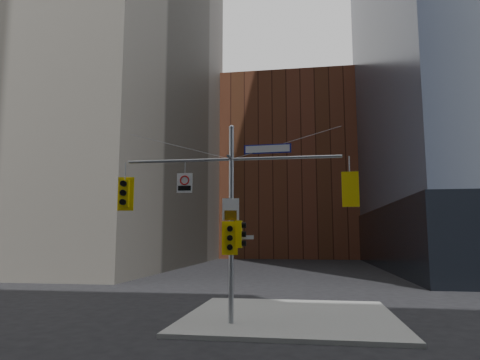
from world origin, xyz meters
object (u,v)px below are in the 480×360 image
(signal_assembly, at_px, (231,202))
(regulatory_sign_arm, at_px, (185,182))
(traffic_light_pole_side, at_px, (240,234))
(street_sign_blade, at_px, (267,149))
(traffic_light_pole_front, at_px, (230,238))
(traffic_light_west_arm, at_px, (125,193))
(traffic_light_east_arm, at_px, (350,190))

(signal_assembly, bearing_deg, regulatory_sign_arm, -179.34)
(traffic_light_pole_side, xyz_separation_m, regulatory_sign_arm, (-2.09, -0.03, 1.92))
(traffic_light_pole_side, bearing_deg, street_sign_blade, -92.24)
(traffic_light_pole_side, xyz_separation_m, street_sign_blade, (1.02, -0.01, 3.10))
(regulatory_sign_arm, bearing_deg, signal_assembly, 0.81)
(traffic_light_pole_side, distance_m, street_sign_blade, 3.26)
(signal_assembly, relative_size, regulatory_sign_arm, 10.89)
(traffic_light_pole_side, distance_m, traffic_light_pole_front, 0.44)
(traffic_light_west_arm, distance_m, traffic_light_pole_side, 4.72)
(signal_assembly, relative_size, traffic_light_east_arm, 6.51)
(regulatory_sign_arm, bearing_deg, traffic_light_pole_front, -7.81)
(street_sign_blade, distance_m, regulatory_sign_arm, 3.32)
(traffic_light_pole_front, height_order, regulatory_sign_arm, regulatory_sign_arm)
(signal_assembly, distance_m, traffic_light_west_arm, 4.15)
(signal_assembly, relative_size, traffic_light_pole_front, 6.68)
(signal_assembly, xyz_separation_m, traffic_light_west_arm, (-4.13, 0.01, 0.38))
(traffic_light_west_arm, distance_m, traffic_light_east_arm, 8.37)
(traffic_light_east_arm, height_order, traffic_light_pole_front, traffic_light_east_arm)
(traffic_light_pole_side, relative_size, street_sign_blade, 0.56)
(traffic_light_pole_side, bearing_deg, regulatory_sign_arm, 88.85)
(street_sign_blade, relative_size, regulatory_sign_arm, 2.36)
(traffic_light_pole_front, xyz_separation_m, street_sign_blade, (1.34, 0.27, 3.23))
(traffic_light_pole_front, bearing_deg, street_sign_blade, 0.57)
(traffic_light_pole_side, bearing_deg, traffic_light_east_arm, -92.05)
(traffic_light_pole_side, distance_m, regulatory_sign_arm, 2.84)
(traffic_light_east_arm, bearing_deg, signal_assembly, 1.10)
(traffic_light_pole_front, bearing_deg, regulatory_sign_arm, 161.20)
(traffic_light_west_arm, relative_size, regulatory_sign_arm, 1.76)
(traffic_light_west_arm, xyz_separation_m, street_sign_blade, (5.47, -0.01, 1.55))
(regulatory_sign_arm, bearing_deg, street_sign_blade, 0.58)
(street_sign_blade, bearing_deg, signal_assembly, -177.08)
(traffic_light_east_arm, xyz_separation_m, traffic_light_pole_front, (-4.23, -0.27, -1.68))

